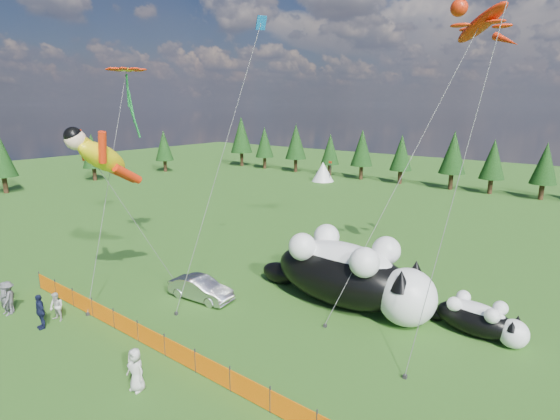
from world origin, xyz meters
name	(u,v)px	position (x,y,z in m)	size (l,w,h in m)	color
ground	(201,323)	(0.00, 0.00, 0.00)	(160.00, 160.00, 0.00)	#16390A
safety_fence	(151,339)	(0.00, -3.00, 0.50)	(22.06, 0.06, 1.10)	#262626
tree_line	(463,160)	(0.00, 45.00, 4.00)	(90.00, 4.00, 8.00)	black
festival_tents	(555,197)	(11.00, 40.00, 1.40)	(50.00, 3.20, 2.80)	white
cat_large	(349,273)	(4.89, 6.47, 1.90)	(11.07, 4.15, 4.00)	black
cat_small	(480,319)	(11.50, 7.45, 0.86)	(5.03, 2.17, 1.82)	black
car	(201,289)	(-2.13, 1.96, 0.65)	(1.37, 3.94, 1.30)	#B5B6BA
spectator_a	(4,299)	(-8.90, -5.70, 0.91)	(0.67, 0.44, 1.83)	#525256
spectator_b	(57,307)	(-6.07, -4.33, 0.77)	(0.75, 0.44, 1.53)	beige
spectator_c	(40,311)	(-5.93, -5.19, 0.90)	(1.06, 0.54, 1.80)	#141938
spectator_d	(9,298)	(-8.87, -5.50, 0.91)	(1.17, 0.60, 1.81)	#525256
spectator_e	(136,370)	(2.05, -5.17, 0.89)	(0.87, 0.56, 1.77)	beige
superhero_kite	(103,158)	(-6.61, -0.68, 8.07)	(5.26, 5.90, 10.34)	yellow
gecko_kite	(481,24)	(8.90, 12.50, 15.05)	(6.83, 11.97, 17.77)	red
flower_kite	(126,72)	(-10.21, 3.57, 12.92)	(6.29, 8.15, 15.36)	red
diamond_kite_a	(257,36)	(-1.17, 6.04, 14.57)	(0.97, 7.14, 16.61)	#0B61AD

